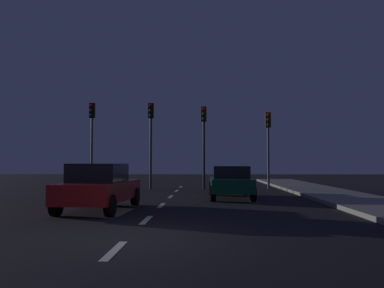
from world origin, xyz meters
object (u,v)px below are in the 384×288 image
Objects in this scene: traffic_signal_far_left at (92,129)px; traffic_signal_center_left at (151,129)px; traffic_signal_far_right at (268,135)px; car_adjacent_lane at (100,187)px; traffic_signal_center_right at (204,131)px; car_stopped_ahead at (230,182)px.

traffic_signal_center_left is at bearing -0.00° from traffic_signal_far_left.
traffic_signal_far_left is 1.14× the size of traffic_signal_far_right.
traffic_signal_far_right is at bearing 56.93° from car_adjacent_lane.
traffic_signal_center_right is 6.98m from car_stopped_ahead.
car_adjacent_lane reaches higher than car_stopped_ahead.
traffic_signal_center_left is 8.20m from car_stopped_ahead.
traffic_signal_center_left is at bearing 124.74° from car_stopped_ahead.
car_adjacent_lane is (-0.16, -11.01, -2.82)m from traffic_signal_center_left.
traffic_signal_far_right is 1.04× the size of car_adjacent_lane.
traffic_signal_far_left is 10.55m from car_stopped_ahead.
traffic_signal_center_right reaches higher than car_adjacent_lane.
traffic_signal_far_left is 3.58m from traffic_signal_center_left.
car_stopped_ahead is at bearing -79.30° from traffic_signal_center_right.
car_stopped_ahead is at bearing -112.63° from traffic_signal_far_right.
traffic_signal_center_left is at bearing 179.99° from traffic_signal_far_right.
traffic_signal_far_left is 11.87m from car_adjacent_lane.
car_stopped_ahead is at bearing 45.99° from car_adjacent_lane.
traffic_signal_center_left reaches higher than traffic_signal_far_right.
traffic_signal_center_left reaches higher than car_stopped_ahead.
traffic_signal_far_left reaches higher than car_stopped_ahead.
traffic_signal_far_left reaches higher than traffic_signal_center_left.
traffic_signal_far_left is 10.59m from traffic_signal_far_right.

